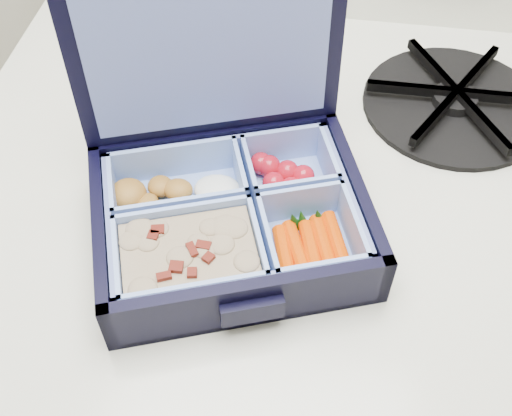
% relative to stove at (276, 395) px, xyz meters
% --- Properties ---
extents(stove, '(0.63, 0.63, 0.94)m').
position_rel_stove_xyz_m(stove, '(0.00, 0.00, 0.00)').
color(stove, silver).
rests_on(stove, floor).
extents(bento_box, '(0.26, 0.23, 0.05)m').
position_rel_stove_xyz_m(bento_box, '(-0.04, -0.07, 0.50)').
color(bento_box, black).
rests_on(bento_box, stove).
extents(burner_grate, '(0.18, 0.18, 0.03)m').
position_rel_stove_xyz_m(burner_grate, '(0.15, 0.12, 0.49)').
color(burner_grate, black).
rests_on(burner_grate, stove).
extents(burner_grate_rear, '(0.19, 0.19, 0.02)m').
position_rel_stove_xyz_m(burner_grate_rear, '(-0.14, 0.19, 0.48)').
color(burner_grate_rear, black).
rests_on(burner_grate_rear, stove).
extents(fork, '(0.10, 0.19, 0.01)m').
position_rel_stove_xyz_m(fork, '(-0.02, 0.07, 0.48)').
color(fork, silver).
rests_on(fork, stove).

